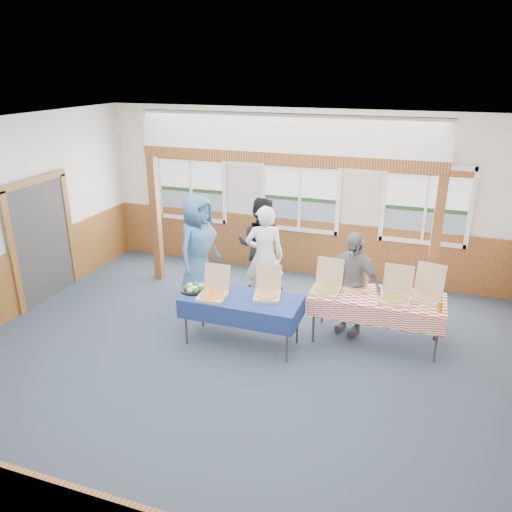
{
  "coord_description": "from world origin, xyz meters",
  "views": [
    {
      "loc": [
        2.24,
        -5.64,
        3.91
      ],
      "look_at": [
        -0.05,
        1.0,
        1.23
      ],
      "focal_mm": 35.0,
      "sensor_mm": 36.0,
      "label": 1
    }
  ],
  "objects": [
    {
      "name": "floor",
      "position": [
        0.0,
        0.0,
        0.0
      ],
      "size": [
        8.0,
        8.0,
        0.0
      ],
      "primitive_type": "plane",
      "color": "#26333F",
      "rests_on": "ground"
    },
    {
      "name": "ceiling",
      "position": [
        0.0,
        0.0,
        3.2
      ],
      "size": [
        8.0,
        8.0,
        0.0
      ],
      "primitive_type": "plane",
      "rotation": [
        3.14,
        0.0,
        0.0
      ],
      "color": "white",
      "rests_on": "wall_back"
    },
    {
      "name": "wall_back",
      "position": [
        0.0,
        3.5,
        1.6
      ],
      "size": [
        8.0,
        0.0,
        8.0
      ],
      "primitive_type": "plane",
      "rotation": [
        1.57,
        0.0,
        0.0
      ],
      "color": "silver",
      "rests_on": "floor"
    },
    {
      "name": "wall_front",
      "position": [
        0.0,
        -3.5,
        1.6
      ],
      "size": [
        8.0,
        0.0,
        8.0
      ],
      "primitive_type": "plane",
      "rotation": [
        -1.57,
        0.0,
        0.0
      ],
      "color": "silver",
      "rests_on": "floor"
    },
    {
      "name": "wainscot_back",
      "position": [
        0.0,
        3.48,
        0.55
      ],
      "size": [
        7.98,
        0.05,
        1.1
      ],
      "primitive_type": "cube",
      "color": "brown",
      "rests_on": "floor"
    },
    {
      "name": "wainscot_left",
      "position": [
        -3.98,
        0.0,
        0.55
      ],
      "size": [
        0.05,
        6.98,
        1.1
      ],
      "primitive_type": "cube",
      "color": "brown",
      "rests_on": "floor"
    },
    {
      "name": "cased_opening",
      "position": [
        -3.96,
        0.9,
        1.05
      ],
      "size": [
        0.06,
        1.3,
        2.1
      ],
      "primitive_type": "cube",
      "color": "#333333",
      "rests_on": "wall_left"
    },
    {
      "name": "window_left",
      "position": [
        -2.3,
        3.46,
        1.68
      ],
      "size": [
        1.56,
        0.1,
        1.46
      ],
      "color": "white",
      "rests_on": "wall_back"
    },
    {
      "name": "window_mid",
      "position": [
        0.0,
        3.46,
        1.68
      ],
      "size": [
        1.56,
        0.1,
        1.46
      ],
      "color": "white",
      "rests_on": "wall_back"
    },
    {
      "name": "window_right",
      "position": [
        2.3,
        3.46,
        1.68
      ],
      "size": [
        1.56,
        0.1,
        1.46
      ],
      "color": "white",
      "rests_on": "wall_back"
    },
    {
      "name": "post_left",
      "position": [
        -2.5,
        2.3,
        1.2
      ],
      "size": [
        0.15,
        0.15,
        2.4
      ],
      "primitive_type": "cube",
      "color": "#542E12",
      "rests_on": "floor"
    },
    {
      "name": "post_right",
      "position": [
        2.5,
        2.3,
        1.2
      ],
      "size": [
        0.15,
        0.15,
        2.4
      ],
      "primitive_type": "cube",
      "color": "#542E12",
      "rests_on": "floor"
    },
    {
      "name": "cross_beam",
      "position": [
        0.0,
        2.3,
        2.49
      ],
      "size": [
        5.15,
        0.18,
        0.18
      ],
      "primitive_type": "cube",
      "color": "#542E12",
      "rests_on": "post_left"
    },
    {
      "name": "table_left",
      "position": [
        -0.09,
        0.49,
        0.7
      ],
      "size": [
        1.87,
        1.21,
        0.76
      ],
      "rotation": [
        0.0,
        0.0,
        -0.26
      ],
      "color": "#333333",
      "rests_on": "floor"
    },
    {
      "name": "table_right",
      "position": [
        1.77,
        1.21,
        0.7
      ],
      "size": [
        1.93,
        0.87,
        0.76
      ],
      "rotation": [
        0.0,
        0.0,
        0.01
      ],
      "color": "#333333",
      "rests_on": "floor"
    },
    {
      "name": "pizza_box_a",
      "position": [
        -0.49,
        0.38,
        0.82
      ],
      "size": [
        0.42,
        0.5,
        0.43
      ],
      "rotation": [
        0.0,
        0.0,
        0.06
      ],
      "color": "tan",
      "rests_on": "table_left"
    },
    {
      "name": "pizza_box_b",
      "position": [
        0.25,
        0.65,
        0.82
      ],
      "size": [
        0.46,
        0.53,
        0.41
      ],
      "rotation": [
        0.0,
        0.0,
        0.21
      ],
      "color": "tan",
      "rests_on": "table_left"
    },
    {
      "name": "pizza_box_c",
      "position": [
        1.03,
        1.11,
        0.82
      ],
      "size": [
        0.42,
        0.51,
        0.45
      ],
      "rotation": [
        0.0,
        0.0,
        -0.03
      ],
      "color": "tan",
      "rests_on": "table_right"
    },
    {
      "name": "pizza_box_d",
      "position": [
        1.42,
        1.4,
        0.82
      ],
      "size": [
        0.42,
        0.5,
        0.41
      ],
      "rotation": [
        0.0,
        0.0,
        0.12
      ],
      "color": "tan",
      "rests_on": "table_right"
    },
    {
      "name": "pizza_box_e",
      "position": [
        2.03,
        1.13,
        0.83
      ],
      "size": [
        0.43,
        0.52,
        0.46
      ],
      "rotation": [
        0.0,
        0.0,
        -0.03
      ],
      "color": "tan",
      "rests_on": "table_right"
    },
    {
      "name": "pizza_box_f",
      "position": [
        2.43,
        1.35,
        0.83
      ],
      "size": [
        0.51,
        0.58,
        0.46
      ],
      "rotation": [
        0.0,
        0.0,
        -0.21
      ],
      "color": "tan",
      "rests_on": "table_right"
    },
    {
      "name": "veggie_tray",
      "position": [
        -0.84,
        0.49,
        0.79
      ],
      "size": [
        0.41,
        0.41,
        0.09
      ],
      "color": "black",
      "rests_on": "table_left"
    },
    {
      "name": "drink_glass",
      "position": [
        2.62,
        0.96,
        0.83
      ],
      "size": [
        0.07,
        0.07,
        0.15
      ],
      "primitive_type": "cylinder",
      "color": "#A7731B",
      "rests_on": "table_right"
    },
    {
      "name": "woman_white",
      "position": [
        -0.19,
        1.85,
        0.89
      ],
      "size": [
        0.76,
        0.62,
        1.78
      ],
      "primitive_type": "imported",
      "rotation": [
        0.0,
        0.0,
        3.49
      ],
      "color": "silver",
      "rests_on": "floor"
    },
    {
      "name": "woman_black",
      "position": [
        -0.45,
        2.4,
        0.88
      ],
      "size": [
        0.91,
        0.73,
        1.76
      ],
      "primitive_type": "imported",
      "rotation": [
        0.0,
        0.0,
        3.22
      ],
      "color": "black",
      "rests_on": "floor"
    },
    {
      "name": "man_blue",
      "position": [
        -1.39,
        1.8,
        0.94
      ],
      "size": [
        0.79,
        1.03,
        1.87
      ],
      "primitive_type": "imported",
      "rotation": [
        0.0,
        0.0,
        1.33
      ],
      "color": "#3B6894",
      "rests_on": "floor"
    },
    {
      "name": "person_grey",
      "position": [
        1.35,
        1.4,
        0.82
      ],
      "size": [
        1.04,
        0.72,
        1.63
      ],
      "primitive_type": "imported",
      "rotation": [
        0.0,
        0.0,
        -0.37
      ],
      "color": "slate",
      "rests_on": "floor"
    }
  ]
}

